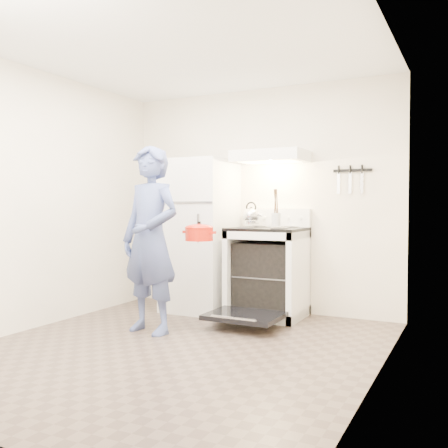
# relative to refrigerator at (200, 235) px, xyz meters

# --- Properties ---
(floor) EXTENTS (3.60, 3.60, 0.00)m
(floor) POSITION_rel_refrigerator_xyz_m (0.58, -1.45, -0.85)
(floor) COLOR brown
(floor) RESTS_ON ground
(back_wall) EXTENTS (3.20, 0.02, 2.50)m
(back_wall) POSITION_rel_refrigerator_xyz_m (0.58, 0.35, 0.40)
(back_wall) COLOR white
(back_wall) RESTS_ON ground
(refrigerator) EXTENTS (0.70, 0.70, 1.70)m
(refrigerator) POSITION_rel_refrigerator_xyz_m (0.00, 0.00, 0.00)
(refrigerator) COLOR white
(refrigerator) RESTS_ON floor
(stove_body) EXTENTS (0.76, 0.65, 0.92)m
(stove_body) POSITION_rel_refrigerator_xyz_m (0.81, 0.02, -0.39)
(stove_body) COLOR white
(stove_body) RESTS_ON floor
(cooktop) EXTENTS (0.76, 0.65, 0.03)m
(cooktop) POSITION_rel_refrigerator_xyz_m (0.81, 0.02, 0.09)
(cooktop) COLOR black
(cooktop) RESTS_ON stove_body
(backsplash) EXTENTS (0.76, 0.07, 0.20)m
(backsplash) POSITION_rel_refrigerator_xyz_m (0.81, 0.31, 0.20)
(backsplash) COLOR white
(backsplash) RESTS_ON cooktop
(oven_door) EXTENTS (0.70, 0.54, 0.04)m
(oven_door) POSITION_rel_refrigerator_xyz_m (0.81, -0.57, -0.72)
(oven_door) COLOR black
(oven_door) RESTS_ON floor
(oven_rack) EXTENTS (0.60, 0.52, 0.01)m
(oven_rack) POSITION_rel_refrigerator_xyz_m (0.81, 0.02, -0.41)
(oven_rack) COLOR slate
(oven_rack) RESTS_ON stove_body
(range_hood) EXTENTS (0.76, 0.50, 0.12)m
(range_hood) POSITION_rel_refrigerator_xyz_m (0.81, 0.10, 0.86)
(range_hood) COLOR white
(range_hood) RESTS_ON back_wall
(knife_strip) EXTENTS (0.40, 0.02, 0.03)m
(knife_strip) POSITION_rel_refrigerator_xyz_m (1.63, 0.33, 0.70)
(knife_strip) COLOR black
(knife_strip) RESTS_ON back_wall
(pizza_stone) EXTENTS (0.34, 0.34, 0.02)m
(pizza_stone) POSITION_rel_refrigerator_xyz_m (0.85, -0.02, -0.40)
(pizza_stone) COLOR #9A794E
(pizza_stone) RESTS_ON oven_rack
(tea_kettle) EXTENTS (0.22, 0.19, 0.27)m
(tea_kettle) POSITION_rel_refrigerator_xyz_m (0.59, 0.09, 0.24)
(tea_kettle) COLOR silver
(tea_kettle) RESTS_ON cooktop
(utensil_jar) EXTENTS (0.09, 0.09, 0.13)m
(utensil_jar) POSITION_rel_refrigerator_xyz_m (1.00, -0.24, 0.20)
(utensil_jar) COLOR silver
(utensil_jar) RESTS_ON cooktop
(person) EXTENTS (0.69, 0.50, 1.74)m
(person) POSITION_rel_refrigerator_xyz_m (0.08, -1.08, 0.02)
(person) COLOR #384977
(person) RESTS_ON floor
(dutch_oven) EXTENTS (0.34, 0.27, 0.22)m
(dutch_oven) POSITION_rel_refrigerator_xyz_m (0.44, -0.79, 0.06)
(dutch_oven) COLOR red
(dutch_oven) RESTS_ON person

